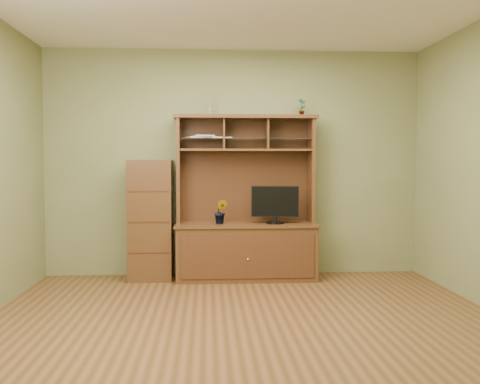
{
  "coord_description": "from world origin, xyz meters",
  "views": [
    {
      "loc": [
        -0.32,
        -4.45,
        1.35
      ],
      "look_at": [
        0.03,
        1.2,
        1.04
      ],
      "focal_mm": 40.0,
      "sensor_mm": 36.0,
      "label": 1
    }
  ],
  "objects": [
    {
      "name": "orchid_plant",
      "position": [
        -0.16,
        1.65,
        0.79
      ],
      "size": [
        0.18,
        0.16,
        0.28
      ],
      "primitive_type": "imported",
      "rotation": [
        0.0,
        0.0,
        -0.29
      ],
      "color": "#28511B",
      "rests_on": "media_hutch"
    },
    {
      "name": "top_plant",
      "position": [
        0.79,
        1.8,
        2.01
      ],
      "size": [
        0.13,
        0.11,
        0.21
      ],
      "primitive_type": "imported",
      "rotation": [
        0.0,
        0.0,
        0.33
      ],
      "color": "#3A5F21",
      "rests_on": "media_hutch"
    },
    {
      "name": "monitor",
      "position": [
        0.46,
        1.65,
        0.88
      ],
      "size": [
        0.55,
        0.21,
        0.43
      ],
      "rotation": [
        0.0,
        0.0,
        -0.13
      ],
      "color": "black",
      "rests_on": "media_hutch"
    },
    {
      "name": "room",
      "position": [
        0.0,
        0.0,
        1.35
      ],
      "size": [
        4.54,
        4.04,
        2.74
      ],
      "color": "#503217",
      "rests_on": "ground"
    },
    {
      "name": "reed_diffuser",
      "position": [
        -0.3,
        1.81,
        2.01
      ],
      "size": [
        0.06,
        0.06,
        0.29
      ],
      "color": "silver",
      "rests_on": "media_hutch"
    },
    {
      "name": "magazines",
      "position": [
        -0.32,
        1.8,
        1.65
      ],
      "size": [
        0.54,
        0.26,
        0.04
      ],
      "color": "#BBBBC0",
      "rests_on": "media_hutch"
    },
    {
      "name": "media_hutch",
      "position": [
        0.13,
        1.73,
        0.52
      ],
      "size": [
        1.66,
        0.61,
        1.9
      ],
      "color": "#412612",
      "rests_on": "room"
    },
    {
      "name": "side_cabinet",
      "position": [
        -0.97,
        1.76,
        0.69
      ],
      "size": [
        0.49,
        0.45,
        1.38
      ],
      "color": "#412612",
      "rests_on": "room"
    }
  ]
}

